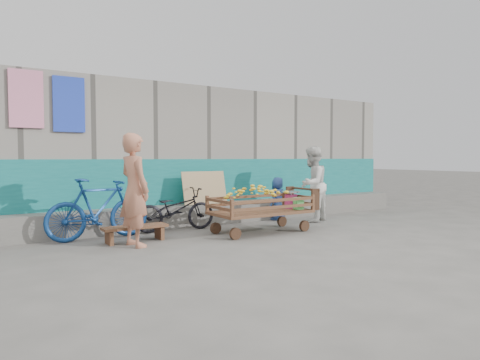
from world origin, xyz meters
TOP-DOWN VIEW (x-y plane):
  - ground at (0.00, 0.00)m, footprint 80.00×80.00m
  - building_wall at (-0.00, 4.05)m, footprint 12.00×3.50m
  - banana_cart at (0.76, 0.88)m, footprint 2.08×0.95m
  - bench at (-1.52, 1.32)m, footprint 1.10×0.33m
  - vendor_man at (-1.64, 0.96)m, footprint 0.54×0.73m
  - woman at (2.58, 1.41)m, footprint 1.01×0.91m
  - child at (2.10, 2.03)m, footprint 0.56×0.47m
  - bicycle_dark at (-0.50, 1.92)m, footprint 1.63×0.66m
  - bicycle_blue at (-1.99, 1.85)m, footprint 1.81×0.58m

SIDE VIEW (x-z plane):
  - ground at x=0.00m, z-range 0.00..0.00m
  - bench at x=-1.52m, z-range 0.06..0.34m
  - bicycle_dark at x=-0.50m, z-range 0.00..0.84m
  - child at x=2.10m, z-range 0.00..0.98m
  - bicycle_blue at x=-1.99m, z-range 0.00..1.08m
  - banana_cart at x=0.76m, z-range 0.16..1.04m
  - woman at x=2.58m, z-range 0.00..1.68m
  - vendor_man at x=-1.64m, z-range 0.00..1.83m
  - building_wall at x=0.00m, z-range -0.03..2.97m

